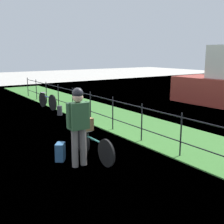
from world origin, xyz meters
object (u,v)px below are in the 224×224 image
object	(u,v)px
backpack_on_paving	(60,152)
cyclist_person	(78,120)
bicycle_main	(93,145)
mooring_bollard	(60,111)
wooden_crate	(85,124)
terrier_dog	(85,115)
bicycle_parked	(47,101)

from	to	relation	value
backpack_on_paving	cyclist_person	bearing A→B (deg)	59.09
bicycle_main	mooring_bollard	bearing A→B (deg)	165.25
wooden_crate	cyclist_person	bearing A→B (deg)	-39.26
terrier_dog	bicycle_main	bearing A→B (deg)	0.37
cyclist_person	bicycle_parked	xyz separation A→B (m)	(-6.35, 1.77, -0.65)
mooring_bollard	bicycle_parked	world-z (taller)	bicycle_parked
cyclist_person	bicycle_parked	size ratio (longest dim) A/B	1.03
bicycle_main	bicycle_parked	world-z (taller)	bicycle_parked
bicycle_main	backpack_on_paving	bearing A→B (deg)	-117.01
wooden_crate	backpack_on_paving	bearing A→B (deg)	-86.93
mooring_bollard	bicycle_parked	xyz separation A→B (m)	(-1.52, 0.10, 0.17)
wooden_crate	mooring_bollard	bearing A→B (deg)	164.01
bicycle_main	cyclist_person	xyz separation A→B (m)	(0.17, -0.45, 0.68)
terrier_dog	bicycle_parked	world-z (taller)	terrier_dog
mooring_bollard	wooden_crate	bearing A→B (deg)	-15.99
backpack_on_paving	mooring_bollard	bearing A→B (deg)	-166.90
bicycle_main	bicycle_parked	bearing A→B (deg)	167.90
cyclist_person	backpack_on_paving	xyz separation A→B (m)	(-0.51, -0.21, -0.80)
bicycle_main	backpack_on_paving	distance (m)	0.75
terrier_dog	cyclist_person	xyz separation A→B (m)	(0.52, -0.45, 0.03)
bicycle_main	mooring_bollard	xyz separation A→B (m)	(-4.66, 1.23, -0.14)
bicycle_main	bicycle_parked	size ratio (longest dim) A/B	1.00
terrier_dog	bicycle_parked	bearing A→B (deg)	167.18
bicycle_main	wooden_crate	size ratio (longest dim) A/B	4.54
bicycle_main	backpack_on_paving	world-z (taller)	bicycle_main
bicycle_main	wooden_crate	distance (m)	0.57
cyclist_person	backpack_on_paving	distance (m)	0.97
mooring_bollard	backpack_on_paving	bearing A→B (deg)	-23.57
backpack_on_paving	mooring_bollard	distance (m)	4.72
wooden_crate	terrier_dog	world-z (taller)	terrier_dog
mooring_bollard	bicycle_parked	size ratio (longest dim) A/B	0.23
mooring_bollard	bicycle_parked	bearing A→B (deg)	176.28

